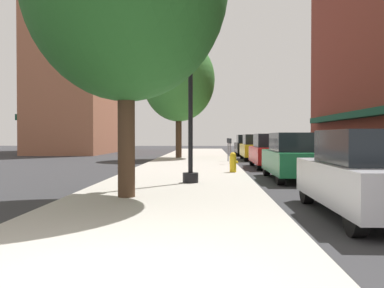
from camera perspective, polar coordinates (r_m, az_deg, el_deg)
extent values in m
plane|color=#2D2D30|center=(22.33, 10.14, -2.91)|extent=(90.00, 90.00, 0.00)
cube|color=#A8A399|center=(23.14, -0.07, -2.61)|extent=(4.80, 50.00, 0.12)
cube|color=#144C38|center=(28.22, 24.65, 4.13)|extent=(0.90, 34.00, 0.50)
cube|color=#9E6047|center=(43.60, -13.95, 12.12)|extent=(6.00, 18.00, 19.86)
cube|color=#144C38|center=(43.87, -18.12, 3.04)|extent=(0.90, 15.30, 0.50)
cylinder|color=black|center=(12.86, -0.21, -4.60)|extent=(0.48, 0.48, 0.30)
cylinder|color=black|center=(12.89, -0.21, 7.66)|extent=(0.14, 0.14, 5.20)
cylinder|color=gold|center=(16.63, 5.59, -2.77)|extent=(0.26, 0.26, 0.62)
sphere|color=gold|center=(16.61, 5.59, -1.53)|extent=(0.24, 0.24, 0.24)
cylinder|color=gold|center=(16.64, 6.07, -2.46)|extent=(0.12, 0.10, 0.10)
cylinder|color=slate|center=(23.92, 4.92, -1.09)|extent=(0.06, 0.06, 1.05)
cube|color=#33383D|center=(23.91, 4.93, 0.48)|extent=(0.14, 0.09, 0.26)
cylinder|color=slate|center=(21.61, 5.20, -1.32)|extent=(0.06, 0.06, 1.05)
cube|color=#33383D|center=(21.60, 5.20, 0.42)|extent=(0.14, 0.09, 0.26)
cylinder|color=#422D1E|center=(27.90, -1.83, 1.60)|extent=(0.40, 0.40, 3.37)
ellipsoid|color=#387F33|center=(28.15, -1.83, 8.71)|extent=(4.80, 4.80, 5.52)
cylinder|color=#422D1E|center=(9.90, -8.92, 2.08)|extent=(0.40, 0.40, 3.19)
cylinder|color=black|center=(10.00, 15.35, -5.97)|extent=(0.22, 0.64, 0.64)
cylinder|color=black|center=(10.46, 23.75, -5.71)|extent=(0.22, 0.64, 0.64)
cylinder|color=black|center=(6.96, 21.36, -9.09)|extent=(0.22, 0.64, 0.64)
cube|color=#B2B2BA|center=(8.67, 22.81, -4.97)|extent=(1.80, 4.30, 0.76)
cube|color=black|center=(8.48, 23.20, -0.36)|extent=(1.56, 2.20, 0.64)
cylinder|color=black|center=(16.65, 10.10, -3.16)|extent=(0.22, 0.64, 0.64)
cylinder|color=black|center=(16.93, 15.34, -3.11)|extent=(0.22, 0.64, 0.64)
cylinder|color=black|center=(13.50, 11.93, -4.14)|extent=(0.22, 0.64, 0.64)
cylinder|color=black|center=(13.84, 18.33, -4.05)|extent=(0.22, 0.64, 0.64)
cube|color=#196638|center=(15.18, 13.84, -2.36)|extent=(1.80, 4.30, 0.76)
cube|color=black|center=(15.01, 13.96, 0.27)|extent=(1.56, 2.20, 0.64)
cylinder|color=black|center=(22.25, 8.14, -2.09)|extent=(0.22, 0.64, 0.64)
cylinder|color=black|center=(22.46, 12.11, -2.08)|extent=(0.22, 0.64, 0.64)
cylinder|color=black|center=(19.07, 9.11, -2.62)|extent=(0.22, 0.64, 0.64)
cylinder|color=black|center=(19.32, 13.71, -2.59)|extent=(0.22, 0.64, 0.64)
cube|color=red|center=(20.74, 10.73, -1.44)|extent=(1.80, 4.30, 0.76)
cube|color=black|center=(20.57, 10.80, 0.49)|extent=(1.56, 2.20, 0.64)
cylinder|color=black|center=(28.98, 6.80, -1.36)|extent=(0.22, 0.64, 0.64)
cylinder|color=black|center=(29.14, 9.86, -1.36)|extent=(0.22, 0.64, 0.64)
cylinder|color=black|center=(25.79, 7.34, -1.66)|extent=(0.22, 0.64, 0.64)
cylinder|color=black|center=(25.97, 10.78, -1.65)|extent=(0.22, 0.64, 0.64)
cube|color=gold|center=(27.45, 8.68, -0.83)|extent=(1.80, 4.30, 0.76)
cube|color=black|center=(27.28, 8.72, 0.63)|extent=(1.56, 2.20, 0.64)
cylinder|color=black|center=(35.44, 5.99, -0.92)|extent=(0.22, 0.64, 0.64)
cylinder|color=black|center=(35.57, 8.50, -0.92)|extent=(0.22, 0.64, 0.64)
cylinder|color=black|center=(32.25, 6.35, -1.12)|extent=(0.22, 0.64, 0.64)
cylinder|color=black|center=(32.39, 9.10, -1.11)|extent=(0.22, 0.64, 0.64)
cube|color=black|center=(33.89, 7.48, -0.47)|extent=(1.80, 4.30, 0.76)
cube|color=black|center=(33.73, 7.50, 0.71)|extent=(1.56, 2.20, 0.64)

